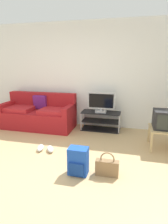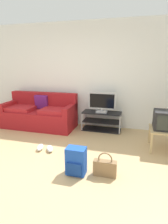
% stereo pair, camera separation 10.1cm
% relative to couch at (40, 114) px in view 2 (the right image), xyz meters
% --- Properties ---
extents(ground_plane, '(9.00, 9.80, 0.02)m').
position_rel_couch_xyz_m(ground_plane, '(0.97, -1.92, -0.36)').
color(ground_plane, tan).
extents(wall_back, '(9.00, 0.10, 2.70)m').
position_rel_couch_xyz_m(wall_back, '(0.97, 0.53, 1.00)').
color(wall_back, white).
rests_on(wall_back, ground_plane).
extents(couch, '(1.89, 0.82, 0.90)m').
position_rel_couch_xyz_m(couch, '(0.00, 0.00, 0.00)').
color(couch, maroon).
rests_on(couch, ground_plane).
extents(tv_stand, '(0.98, 0.43, 0.47)m').
position_rel_couch_xyz_m(tv_stand, '(1.64, 0.18, -0.11)').
color(tv_stand, black).
rests_on(tv_stand, ground_plane).
extents(flat_tv, '(0.67, 0.22, 0.50)m').
position_rel_couch_xyz_m(flat_tv, '(1.64, 0.16, 0.37)').
color(flat_tv, '#B2B2B7').
rests_on(flat_tv, tv_stand).
extents(side_table, '(0.58, 0.58, 0.42)m').
position_rel_couch_xyz_m(side_table, '(3.03, -0.59, 0.02)').
color(side_table, tan).
rests_on(side_table, ground_plane).
extents(crt_tv, '(0.46, 0.44, 0.36)m').
position_rel_couch_xyz_m(crt_tv, '(3.03, -0.57, 0.26)').
color(crt_tv, '#232326').
rests_on(crt_tv, side_table).
extents(backpack, '(0.30, 0.27, 0.43)m').
position_rel_couch_xyz_m(backpack, '(1.61, -1.87, -0.13)').
color(backpack, blue).
rests_on(backpack, ground_plane).
extents(handbag, '(0.35, 0.11, 0.38)m').
position_rel_couch_xyz_m(handbag, '(2.05, -1.80, -0.21)').
color(handbag, olive).
rests_on(handbag, ground_plane).
extents(sneakers_pair, '(0.42, 0.29, 0.09)m').
position_rel_couch_xyz_m(sneakers_pair, '(0.77, -1.26, -0.30)').
color(sneakers_pair, white).
rests_on(sneakers_pair, ground_plane).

